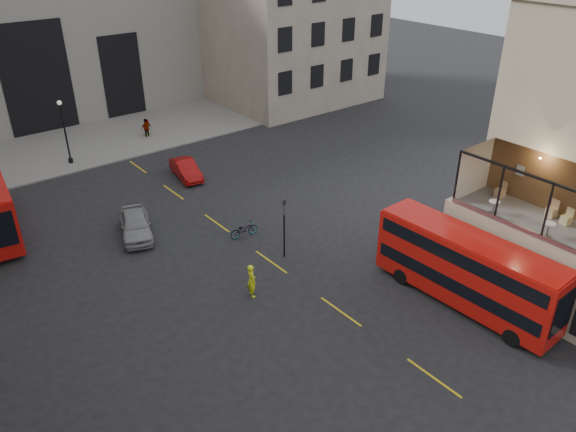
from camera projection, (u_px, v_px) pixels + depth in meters
ground at (461, 358)px, 25.91m from camera, size 140.00×140.00×0.00m
host_frontage at (546, 269)px, 28.40m from camera, size 3.00×11.00×4.50m
cafe_floor at (557, 230)px, 27.31m from camera, size 3.00×10.00×0.10m
gateway at (10, 21)px, 51.81m from camera, size 35.00×10.60×18.00m
pavement_far at (55, 149)px, 48.80m from camera, size 40.00×12.00×0.12m
traffic_light_near at (284, 221)px, 32.49m from camera, size 0.16×0.20×3.80m
street_lamp_b at (66, 136)px, 44.94m from camera, size 0.36×0.36×5.33m
bus_near at (467, 267)px, 28.57m from camera, size 2.63×10.05×3.98m
car_a at (136, 225)px, 35.46m from camera, size 3.28×4.94×1.56m
car_b at (186, 169)px, 43.39m from camera, size 2.13×4.33×1.37m
bicycle at (244, 229)px, 35.48m from camera, size 1.98×0.89×1.01m
cyclist at (251, 280)px, 29.74m from camera, size 0.60×0.78×1.94m
pedestrian_c at (147, 128)px, 51.05m from camera, size 1.10×0.56×1.80m
pedestrian_d at (147, 128)px, 51.49m from camera, size 0.83×0.93×1.59m
cafe_table_mid at (548, 228)px, 26.41m from camera, size 0.57×0.57×0.72m
cafe_table_far at (494, 205)px, 28.47m from camera, size 0.56×0.56×0.70m
cafe_chair_b at (566, 219)px, 27.59m from camera, size 0.48×0.48×0.84m
cafe_chair_c at (552, 211)px, 28.29m from camera, size 0.49×0.49×0.89m
cafe_chair_d at (500, 192)px, 30.24m from camera, size 0.50×0.50×0.88m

